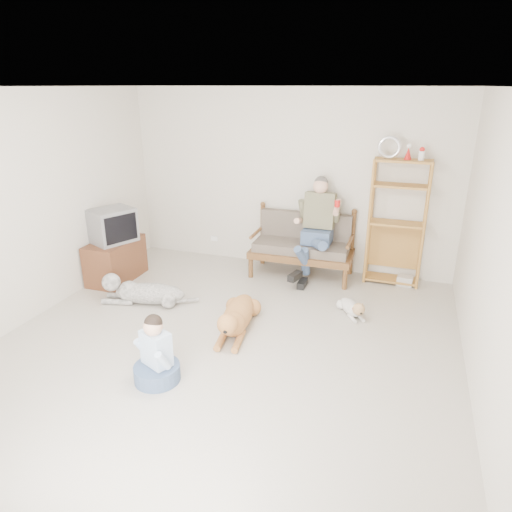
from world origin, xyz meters
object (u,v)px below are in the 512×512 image
(tv_stand, at_px, (115,260))
(golden_retriever, at_px, (236,317))
(etagere, at_px, (396,222))
(loveseat, at_px, (303,244))

(tv_stand, height_order, golden_retriever, tv_stand)
(etagere, xyz_separation_m, tv_stand, (-3.86, -1.20, -0.62))
(loveseat, distance_m, tv_stand, 2.78)
(tv_stand, bearing_deg, etagere, 17.05)
(loveseat, xyz_separation_m, golden_retriever, (-0.33, -1.92, -0.32))
(loveseat, xyz_separation_m, tv_stand, (-2.56, -1.08, -0.19))
(golden_retriever, bearing_deg, loveseat, 72.31)
(tv_stand, bearing_deg, loveseat, 22.72)
(etagere, relative_size, tv_stand, 2.31)
(tv_stand, distance_m, golden_retriever, 2.38)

